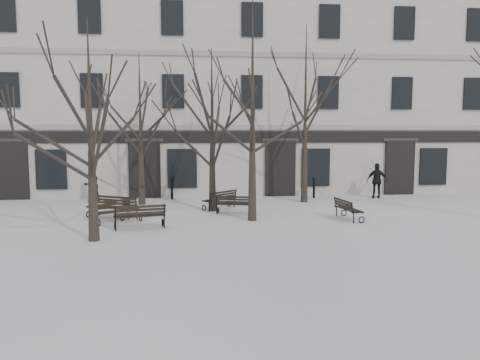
{
  "coord_description": "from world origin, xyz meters",
  "views": [
    {
      "loc": [
        -0.98,
        -16.15,
        3.37
      ],
      "look_at": [
        0.9,
        3.0,
        1.38
      ],
      "focal_mm": 35.0,
      "sensor_mm": 36.0,
      "label": 1
    }
  ],
  "objects": [
    {
      "name": "bench_3",
      "position": [
        -4.32,
        2.33,
        0.47
      ],
      "size": [
        1.79,
        1.37,
        0.87
      ],
      "rotation": [
        0.0,
        0.0,
        -0.51
      ],
      "color": "black",
      "rests_on": "ground"
    },
    {
      "name": "bollard_a",
      "position": [
        -2.11,
        7.29,
        0.62
      ],
      "size": [
        0.15,
        0.15,
        1.15
      ],
      "color": "black",
      "rests_on": "ground"
    },
    {
      "name": "bench_2",
      "position": [
        0.68,
        2.67,
        0.44
      ],
      "size": [
        1.68,
        0.93,
        0.8
      ],
      "rotation": [
        0.0,
        0.0,
        2.91
      ],
      "color": "black",
      "rests_on": "ground"
    },
    {
      "name": "pedestrian_b",
      "position": [
        -5.92,
        6.83,
        0.0
      ],
      "size": [
        1.01,
        1.0,
        1.64
      ],
      "primitive_type": "imported",
      "rotation": [
        0.0,
        0.0,
        3.89
      ],
      "color": "black",
      "rests_on": "ground"
    },
    {
      "name": "tree_5",
      "position": [
        -0.22,
        3.67,
        4.26
      ],
      "size": [
        4.77,
        4.77,
        6.81
      ],
      "color": "black",
      "rests_on": "ground"
    },
    {
      "name": "building",
      "position": [
        0.0,
        12.96,
        5.52
      ],
      "size": [
        40.4,
        10.2,
        11.4
      ],
      "color": "beige",
      "rests_on": "ground"
    },
    {
      "name": "bench_4",
      "position": [
        0.14,
        4.07,
        0.45
      ],
      "size": [
        1.59,
        1.52,
        0.83
      ],
      "rotation": [
        0.0,
        0.0,
        3.88
      ],
      "color": "black",
      "rests_on": "ground"
    },
    {
      "name": "tree_6",
      "position": [
        4.27,
        5.75,
        5.23
      ],
      "size": [
        5.85,
        5.85,
        8.36
      ],
      "color": "black",
      "rests_on": "ground"
    },
    {
      "name": "tree_2",
      "position": [
        1.2,
        1.31,
        5.25
      ],
      "size": [
        5.88,
        5.88,
        8.4
      ],
      "color": "black",
      "rests_on": "ground"
    },
    {
      "name": "tree_4",
      "position": [
        -3.43,
        5.77,
        4.35
      ],
      "size": [
        4.87,
        4.87,
        6.96
      ],
      "color": "black",
      "rests_on": "ground"
    },
    {
      "name": "tree_1",
      "position": [
        -4.1,
        -1.52,
        4.22
      ],
      "size": [
        4.72,
        4.72,
        6.75
      ],
      "color": "black",
      "rests_on": "ground"
    },
    {
      "name": "pedestrian_c",
      "position": [
        8.29,
        6.72,
        0.0
      ],
      "size": [
        1.12,
        0.66,
        1.79
      ],
      "primitive_type": "imported",
      "rotation": [
        0.0,
        0.0,
        2.91
      ],
      "color": "black",
      "rests_on": "ground"
    },
    {
      "name": "bench_5",
      "position": [
        4.87,
        1.12,
        0.44
      ],
      "size": [
        0.77,
        1.64,
        0.8
      ],
      "rotation": [
        0.0,
        0.0,
        1.69
      ],
      "color": "black",
      "rests_on": "ground"
    },
    {
      "name": "bench_0",
      "position": [
        -3.83,
        1.38,
        0.46
      ],
      "size": [
        1.74,
        1.37,
        0.85
      ],
      "rotation": [
        0.0,
        0.0,
        0.53
      ],
      "color": "black",
      "rests_on": "ground"
    },
    {
      "name": "bench_1",
      "position": [
        -2.88,
        0.11,
        0.48
      ],
      "size": [
        1.83,
        1.01,
        0.88
      ],
      "rotation": [
        0.0,
        0.0,
        3.37
      ],
      "color": "black",
      "rests_on": "ground"
    },
    {
      "name": "ground",
      "position": [
        0.0,
        0.0,
        0.0
      ],
      "size": [
        100.0,
        100.0,
        0.0
      ],
      "primitive_type": "plane",
      "color": "silver",
      "rests_on": "ground"
    },
    {
      "name": "bollard_b",
      "position": [
        5.07,
        6.98,
        0.57
      ],
      "size": [
        0.14,
        0.14,
        1.07
      ],
      "color": "black",
      "rests_on": "ground"
    }
  ]
}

